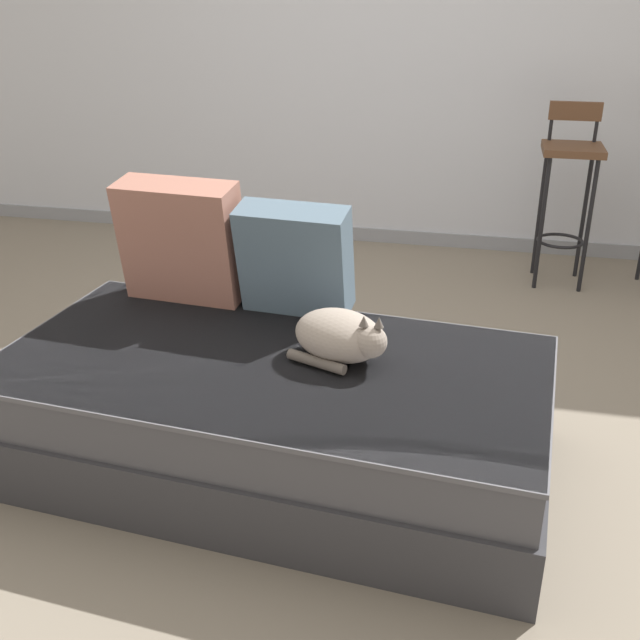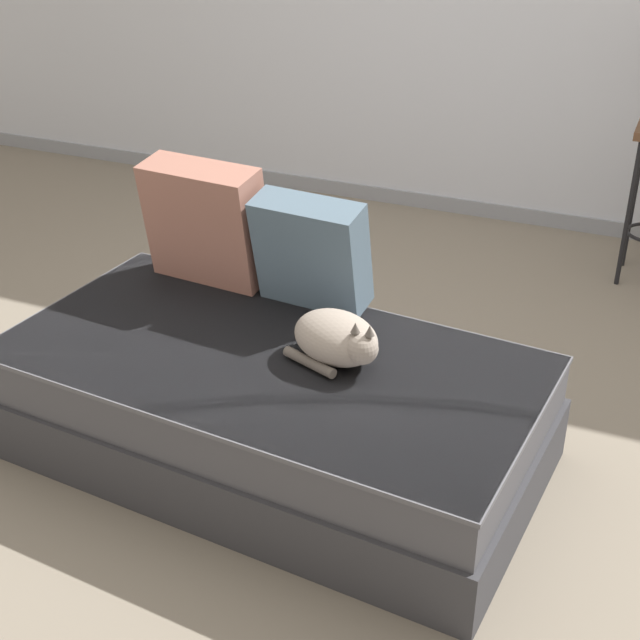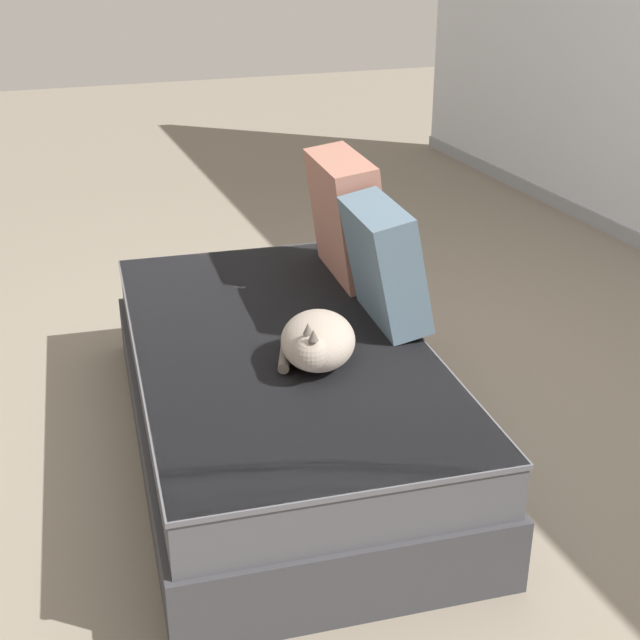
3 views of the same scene
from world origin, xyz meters
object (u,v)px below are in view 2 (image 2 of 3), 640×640
Objects in this scene: couch at (270,404)px; throw_pillow_corner at (206,223)px; throw_pillow_middle at (312,252)px; cat at (338,339)px.

couch is 0.80m from throw_pillow_corner.
couch is at bearing -88.15° from throw_pillow_middle.
throw_pillow_corner is at bearing 175.08° from throw_pillow_middle.
throw_pillow_corner is 1.28× the size of cat.
throw_pillow_corner is (-0.49, 0.44, 0.45)m from couch.
throw_pillow_corner reaches higher than throw_pillow_middle.
throw_pillow_corner reaches higher than cat.
cat is (0.23, 0.06, 0.29)m from couch.
cat reaches higher than couch.
cat is (0.72, -0.38, -0.16)m from throw_pillow_corner.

